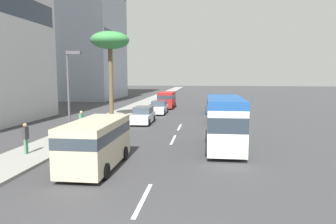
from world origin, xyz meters
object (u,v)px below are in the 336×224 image
(car_third, at_px, (213,107))
(pedestrian_mid_block, at_px, (26,137))
(car_fourth, at_px, (143,116))
(car_lead, at_px, (159,108))
(van_sixth, at_px, (167,99))
(minibus_seventh, at_px, (224,121))
(car_fifth, at_px, (219,115))
(palm_tree, at_px, (110,42))
(van_second, at_px, (96,141))
(pedestrian_by_tree, at_px, (82,121))
(street_lamp, at_px, (70,86))

(car_third, relative_size, pedestrian_mid_block, 2.36)
(car_fourth, bearing_deg, car_lead, 177.05)
(car_lead, height_order, pedestrian_mid_block, pedestrian_mid_block)
(van_sixth, relative_size, minibus_seventh, 0.76)
(car_fifth, relative_size, palm_tree, 0.49)
(palm_tree, bearing_deg, van_second, -165.42)
(minibus_seventh, bearing_deg, car_fifth, -0.71)
(car_fourth, bearing_deg, car_fifth, 96.30)
(van_second, xyz_separation_m, car_fifth, (15.07, -6.59, -0.55))
(car_lead, height_order, pedestrian_by_tree, pedestrian_by_tree)
(pedestrian_mid_block, bearing_deg, street_lamp, -17.95)
(car_fifth, xyz_separation_m, pedestrian_by_tree, (-7.08, 10.63, 0.30))
(van_sixth, relative_size, pedestrian_by_tree, 2.87)
(minibus_seventh, bearing_deg, street_lamp, 91.73)
(car_third, distance_m, minibus_seventh, 18.50)
(van_second, height_order, van_sixth, van_second)
(van_sixth, xyz_separation_m, palm_tree, (-12.39, 4.11, 6.48))
(pedestrian_mid_block, relative_size, pedestrian_by_tree, 1.01)
(car_third, bearing_deg, van_second, 164.97)
(car_third, height_order, car_fourth, car_third)
(car_lead, distance_m, palm_tree, 10.01)
(minibus_seventh, bearing_deg, pedestrian_by_tree, 73.12)
(car_fifth, relative_size, pedestrian_mid_block, 2.45)
(van_sixth, height_order, pedestrian_by_tree, van_sixth)
(van_sixth, relative_size, street_lamp, 0.83)
(minibus_seventh, xyz_separation_m, pedestrian_by_tree, (3.19, 10.50, -0.65))
(minibus_seventh, relative_size, palm_tree, 0.75)
(car_fourth, height_order, van_sixth, van_sixth)
(palm_tree, bearing_deg, van_sixth, -18.36)
(car_fourth, distance_m, pedestrian_mid_block, 13.33)
(van_second, height_order, car_fourth, van_second)
(palm_tree, bearing_deg, car_fifth, -94.53)
(car_fourth, bearing_deg, van_second, 2.21)
(car_lead, height_order, street_lamp, street_lamp)
(pedestrian_by_tree, height_order, street_lamp, street_lamp)
(van_sixth, height_order, palm_tree, palm_tree)
(van_second, relative_size, palm_tree, 0.62)
(street_lamp, bearing_deg, pedestrian_mid_block, 154.06)
(pedestrian_mid_block, bearing_deg, car_lead, -4.63)
(van_second, bearing_deg, car_fourth, -177.79)
(car_lead, xyz_separation_m, car_fifth, (-6.76, -6.76, 0.07))
(car_lead, xyz_separation_m, pedestrian_mid_block, (-20.22, 4.52, 0.39))
(pedestrian_mid_block, xyz_separation_m, street_lamp, (2.90, -1.41, 2.77))
(van_sixth, bearing_deg, street_lamp, -7.77)
(car_third, bearing_deg, pedestrian_mid_block, 153.22)
(pedestrian_by_tree, bearing_deg, minibus_seventh, 92.75)
(pedestrian_by_tree, xyz_separation_m, street_lamp, (-3.48, -0.76, 2.79))
(car_lead, relative_size, car_fourth, 0.98)
(minibus_seventh, bearing_deg, van_second, 126.59)
(pedestrian_by_tree, bearing_deg, street_lamp, 31.95)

